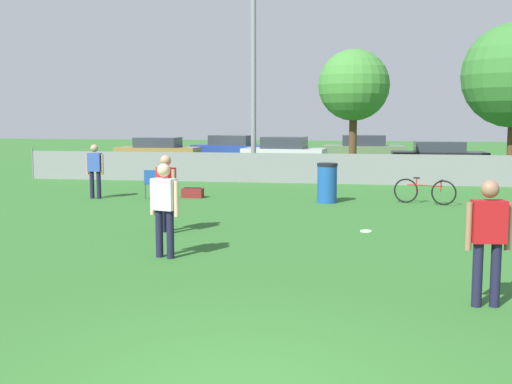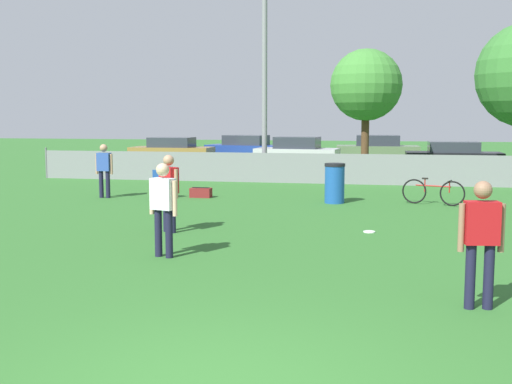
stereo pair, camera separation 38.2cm
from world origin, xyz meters
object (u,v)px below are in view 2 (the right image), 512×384
at_px(player_receiver_white, 163,203).
at_px(parked_car_silver, 297,153).
at_px(player_thrower_red, 169,187).
at_px(bicycle_sideline, 433,192).
at_px(player_defender_red, 481,235).
at_px(gear_bag_sideline, 201,193).
at_px(frisbee_disc, 369,232).
at_px(parked_car_tan, 172,151).
at_px(spectator_in_blue, 104,167).
at_px(tree_near_pole, 366,85).
at_px(folding_chair_sideline, 162,181).
at_px(parked_car_blue, 246,149).
at_px(parked_car_dark, 453,156).
at_px(light_pole, 265,23).
at_px(parked_car_olive, 377,150).
at_px(trash_bin, 335,183).

distance_m(player_receiver_white, parked_car_silver, 20.08).
relative_size(player_thrower_red, parked_car_silver, 0.41).
bearing_deg(bicycle_sideline, player_defender_red, -71.59).
height_order(player_receiver_white, gear_bag_sideline, player_receiver_white).
xyz_separation_m(frisbee_disc, gear_bag_sideline, (-5.17, 4.98, 0.13)).
relative_size(player_defender_red, parked_car_tan, 0.39).
distance_m(spectator_in_blue, frisbee_disc, 9.10).
height_order(tree_near_pole, gear_bag_sideline, tree_near_pole).
distance_m(folding_chair_sideline, parked_car_blue, 16.19).
height_order(tree_near_pole, folding_chair_sideline, tree_near_pole).
bearing_deg(parked_car_tan, folding_chair_sideline, -72.28).
height_order(player_thrower_red, parked_car_blue, player_thrower_red).
relative_size(gear_bag_sideline, parked_car_silver, 0.16).
relative_size(parked_car_tan, parked_car_dark, 0.99).
height_order(folding_chair_sideline, parked_car_tan, parked_car_tan).
height_order(bicycle_sideline, parked_car_blue, parked_car_blue).
bearing_deg(parked_car_dark, parked_car_blue, 157.90).
bearing_deg(tree_near_pole, parked_car_dark, 41.50).
distance_m(player_receiver_white, parked_car_blue, 24.21).
bearing_deg(light_pole, player_receiver_white, -86.39).
xyz_separation_m(player_thrower_red, bicycle_sideline, (5.75, 5.50, -0.60)).
bearing_deg(player_defender_red, parked_car_blue, 99.99).
bearing_deg(parked_car_silver, gear_bag_sideline, -91.46).
height_order(bicycle_sideline, parked_car_silver, parked_car_silver).
distance_m(tree_near_pole, bicycle_sideline, 9.48).
distance_m(folding_chair_sideline, parked_car_dark, 15.40).
bearing_deg(parked_car_tan, player_receiver_white, -71.46).
distance_m(bicycle_sideline, parked_car_blue, 18.36).
relative_size(spectator_in_blue, parked_car_dark, 0.38).
bearing_deg(spectator_in_blue, frisbee_disc, 153.65).
bearing_deg(parked_car_dark, parked_car_tan, 173.46).
bearing_deg(parked_car_olive, light_pole, -116.01).
bearing_deg(player_thrower_red, bicycle_sideline, 78.17).
distance_m(bicycle_sideline, gear_bag_sideline, 6.79).
xyz_separation_m(light_pole, trash_bin, (3.22, -6.30, -5.37)).
bearing_deg(bicycle_sideline, trash_bin, -157.35).
relative_size(light_pole, player_thrower_red, 6.28).
relative_size(folding_chair_sideline, parked_car_blue, 0.19).
height_order(parked_car_tan, parked_car_olive, parked_car_olive).
distance_m(player_receiver_white, parked_car_tan, 22.36).
distance_m(parked_car_tan, parked_car_olive, 10.72).
xyz_separation_m(frisbee_disc, trash_bin, (-1.10, 4.51, 0.55)).
bearing_deg(frisbee_disc, tree_near_pole, 92.46).
bearing_deg(tree_near_pole, folding_chair_sideline, -123.24).
relative_size(frisbee_disc, parked_car_blue, 0.06).
distance_m(light_pole, bicycle_sideline, 10.18).
distance_m(player_receiver_white, parked_car_dark, 20.95).
height_order(spectator_in_blue, parked_car_olive, spectator_in_blue).
bearing_deg(gear_bag_sideline, parked_car_silver, 83.90).
relative_size(folding_chair_sideline, bicycle_sideline, 0.51).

